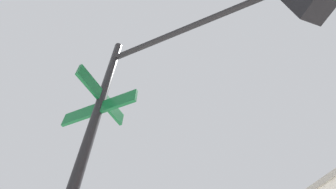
% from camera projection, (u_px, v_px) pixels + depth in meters
% --- Properties ---
extents(traffic_signal_near, '(2.42, 2.66, 5.20)m').
position_uv_depth(traffic_signal_near, '(195.00, 71.00, 2.69)').
color(traffic_signal_near, black).
rests_on(traffic_signal_near, ground_plane).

